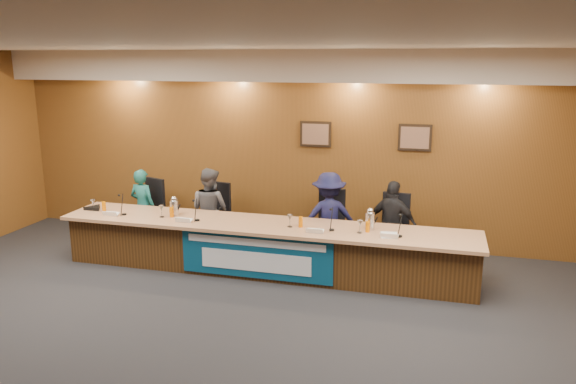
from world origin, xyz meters
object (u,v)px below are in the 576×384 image
Objects in this scene: dais_body at (265,249)px; office_chair_d at (393,234)px; panelist_c at (329,217)px; carafe_left at (174,208)px; panelist_a at (143,207)px; office_chair_b at (213,220)px; office_chair_a at (147,215)px; banner at (256,256)px; panelist_d at (393,224)px; panelist_b at (210,209)px; office_chair_c at (330,229)px; carafe_right at (370,221)px; speakerphone at (94,208)px.

office_chair_d is (1.78, 0.79, 0.13)m from dais_body.
panelist_c is 2.35m from carafe_left.
carafe_left is at bearing 152.67° from panelist_a.
carafe_left reaches higher than office_chair_b.
dais_body is at bearing -23.83° from office_chair_b.
panelist_c is at bearing -171.25° from panelist_a.
office_chair_a is at bearing -21.11° from panelist_c.
banner is at bearing -16.89° from carafe_left.
panelist_a is 0.97× the size of panelist_d.
panelist_b is 2.93m from panelist_d.
dais_body is at bearing -138.66° from office_chair_c.
office_chair_b is at bearing 69.45° from carafe_left.
panelist_c reaches higher than carafe_right.
dais_body is 12.50× the size of office_chair_c.
dais_body is 1.93m from panelist_d.
banner reaches higher than office_chair_a.
panelist_d reaches higher than speakerphone.
office_chair_b is at bearing 19.90° from office_chair_a.
panelist_b reaches higher than speakerphone.
panelist_b is 2.74m from carafe_right.
banner reaches higher than office_chair_c.
office_chair_c is at bearing 10.81° from office_chair_b.
panelist_b reaches higher than office_chair_d.
panelist_d is (0.97, 0.00, -0.04)m from panelist_c.
carafe_left is at bearing -99.74° from office_chair_b.
panelist_d is 5.47× the size of carafe_right.
panelist_c is at bearing 7.88° from office_chair_b.
dais_body is 1.38m from panelist_b.
panelist_c is 0.97m from panelist_d.
panelist_b is 1.97m from office_chair_c.
speakerphone reaches higher than office_chair_c.
office_chair_a and office_chair_b have the same top height.
panelist_c is 2.91× the size of office_chair_a.
panelist_a reaches higher than office_chair_c.
office_chair_c is (1.96, 0.00, 0.00)m from office_chair_b.
dais_body reaches higher than office_chair_a.
dais_body reaches higher than office_chair_d.
carafe_left reaches higher than dais_body.
panelist_a is 3.17m from office_chair_c.
panelist_d is at bearing 11.78° from carafe_left.
dais_body is 1.95m from office_chair_d.
speakerphone is at bearing -179.56° from dais_body.
panelist_b is 2.93m from office_chair_d.
speakerphone is (-3.61, -0.71, 0.08)m from panelist_c.
panelist_b is at bearing 166.57° from carafe_right.
panelist_b is 5.66× the size of carafe_right.
office_chair_b is at bearing 164.55° from carafe_right.
office_chair_a is at bearing 152.88° from banner.
dais_body is at bearing -0.81° from carafe_left.
office_chair_d is at bearing -160.02° from panelist_b.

